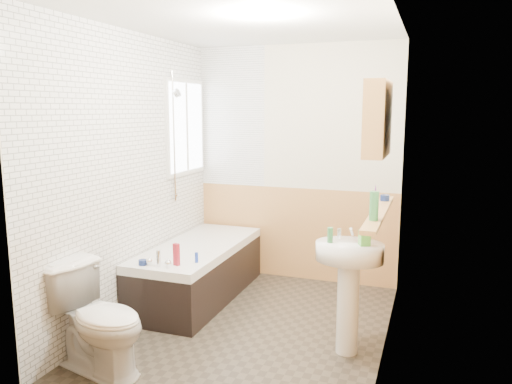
% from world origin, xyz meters
% --- Properties ---
extents(floor, '(2.80, 2.80, 0.00)m').
position_xyz_m(floor, '(0.00, 0.00, 0.00)').
color(floor, '#302A22').
rests_on(floor, ground).
extents(ceiling, '(2.80, 2.80, 0.00)m').
position_xyz_m(ceiling, '(0.00, 0.00, 2.50)').
color(ceiling, white).
rests_on(ceiling, ground).
extents(wall_back, '(2.20, 0.02, 2.50)m').
position_xyz_m(wall_back, '(0.00, 1.41, 1.25)').
color(wall_back, beige).
rests_on(wall_back, ground).
extents(wall_front, '(2.20, 0.02, 2.50)m').
position_xyz_m(wall_front, '(0.00, -1.41, 1.25)').
color(wall_front, beige).
rests_on(wall_front, ground).
extents(wall_left, '(0.02, 2.80, 2.50)m').
position_xyz_m(wall_left, '(-1.11, 0.00, 1.25)').
color(wall_left, beige).
rests_on(wall_left, ground).
extents(wall_right, '(0.02, 2.80, 2.50)m').
position_xyz_m(wall_right, '(1.11, 0.00, 1.25)').
color(wall_right, beige).
rests_on(wall_right, ground).
extents(wainscot_right, '(0.01, 2.80, 1.00)m').
position_xyz_m(wainscot_right, '(1.09, 0.00, 0.50)').
color(wainscot_right, tan).
rests_on(wainscot_right, wall_right).
extents(wainscot_front, '(2.20, 0.01, 1.00)m').
position_xyz_m(wainscot_front, '(0.00, -1.39, 0.50)').
color(wainscot_front, tan).
rests_on(wainscot_front, wall_front).
extents(wainscot_back, '(2.20, 0.01, 1.00)m').
position_xyz_m(wainscot_back, '(0.00, 1.39, 0.50)').
color(wainscot_back, tan).
rests_on(wainscot_back, wall_back).
extents(tile_cladding_left, '(0.01, 2.80, 2.50)m').
position_xyz_m(tile_cladding_left, '(-1.09, 0.00, 1.25)').
color(tile_cladding_left, white).
rests_on(tile_cladding_left, wall_left).
extents(tile_return_back, '(0.75, 0.01, 1.50)m').
position_xyz_m(tile_return_back, '(-0.73, 1.39, 1.75)').
color(tile_return_back, white).
rests_on(tile_return_back, wall_back).
extents(window, '(0.03, 0.79, 0.99)m').
position_xyz_m(window, '(-1.06, 0.95, 1.65)').
color(window, white).
rests_on(window, wall_left).
extents(bathtub, '(0.70, 1.68, 0.67)m').
position_xyz_m(bathtub, '(-0.73, 0.51, 0.28)').
color(bathtub, black).
rests_on(bathtub, floor).
extents(shower_riser, '(0.11, 0.09, 1.28)m').
position_xyz_m(shower_riser, '(-1.04, 0.66, 1.67)').
color(shower_riser, silver).
rests_on(shower_riser, wall_left).
extents(toilet, '(0.85, 0.61, 0.76)m').
position_xyz_m(toilet, '(-0.76, -1.00, 0.38)').
color(toilet, white).
rests_on(toilet, floor).
extents(sink, '(0.50, 0.41, 0.97)m').
position_xyz_m(sink, '(0.84, -0.14, 0.61)').
color(sink, white).
rests_on(sink, floor).
extents(pine_shelf, '(0.10, 1.29, 0.03)m').
position_xyz_m(pine_shelf, '(1.04, -0.13, 1.10)').
color(pine_shelf, tan).
rests_on(pine_shelf, wall_right).
extents(medicine_cabinet, '(0.14, 0.57, 0.51)m').
position_xyz_m(medicine_cabinet, '(1.01, -0.21, 1.77)').
color(medicine_cabinet, tan).
rests_on(medicine_cabinet, wall_right).
extents(foam_can, '(0.07, 0.07, 0.19)m').
position_xyz_m(foam_can, '(1.04, -0.47, 1.21)').
color(foam_can, '#388447').
rests_on(foam_can, pine_shelf).
extents(green_bottle, '(0.05, 0.05, 0.24)m').
position_xyz_m(green_bottle, '(1.04, -0.41, 1.24)').
color(green_bottle, purple).
rests_on(green_bottle, pine_shelf).
extents(black_jar, '(0.08, 0.08, 0.05)m').
position_xyz_m(black_jar, '(1.04, 0.29, 1.14)').
color(black_jar, navy).
rests_on(black_jar, pine_shelf).
extents(soap_bottle, '(0.13, 0.18, 0.08)m').
position_xyz_m(soap_bottle, '(0.95, -0.17, 0.90)').
color(soap_bottle, '#59C647').
rests_on(soap_bottle, sink).
extents(clear_bottle, '(0.04, 0.04, 0.11)m').
position_xyz_m(clear_bottle, '(0.70, -0.18, 0.92)').
color(clear_bottle, '#388447').
rests_on(clear_bottle, sink).
extents(blue_gel, '(0.06, 0.05, 0.19)m').
position_xyz_m(blue_gel, '(-0.61, -0.14, 0.63)').
color(blue_gel, maroon).
rests_on(blue_gel, bathtub).
extents(cream_jar, '(0.07, 0.07, 0.04)m').
position_xyz_m(cream_jar, '(-0.88, -0.23, 0.56)').
color(cream_jar, navy).
rests_on(cream_jar, bathtub).
extents(orange_bottle, '(0.03, 0.03, 0.09)m').
position_xyz_m(orange_bottle, '(-0.48, -0.02, 0.58)').
color(orange_bottle, '#19339E').
rests_on(orange_bottle, bathtub).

